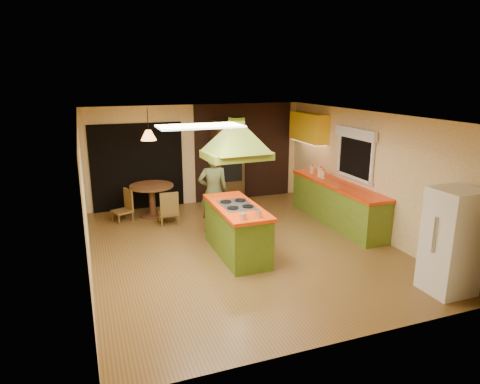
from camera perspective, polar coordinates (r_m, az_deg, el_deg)
name	(u,v)px	position (r m, az deg, el deg)	size (l,w,h in m)	color
ground	(242,247)	(8.27, 0.32, -7.39)	(6.50, 6.50, 0.00)	brown
room_walls	(243,184)	(7.87, 0.34, 1.04)	(5.50, 6.50, 6.50)	beige
ceiling_plane	(243,116)	(7.66, 0.35, 10.15)	(6.50, 6.50, 0.00)	silver
brick_panel	(244,152)	(11.26, 0.50, 5.37)	(2.64, 0.03, 2.50)	#381E14
nook_opening	(138,167)	(10.65, -13.50, 3.28)	(2.20, 0.03, 2.10)	black
right_counter	(337,203)	(9.68, 12.75, -1.45)	(0.62, 3.05, 0.92)	olive
upper_cabinets	(309,127)	(10.79, 9.13, 8.51)	(0.34, 1.40, 0.70)	yellow
window_right	(356,145)	(9.37, 15.15, 6.07)	(0.12, 1.35, 1.06)	black
fluor_panel	(200,126)	(6.19, -5.34, 8.72)	(1.20, 0.60, 0.03)	white
kitchen_island	(237,230)	(7.81, -0.44, -5.04)	(0.77, 1.88, 0.95)	#577E1F
range_hood	(237,132)	(7.38, -0.46, 7.98)	(1.14, 0.85, 0.80)	olive
man	(213,192)	(8.84, -3.58, -0.01)	(0.63, 0.41, 1.72)	#49522B
refrigerator	(452,241)	(7.11, 26.42, -5.93)	(0.66, 0.63, 1.61)	white
wall_oven	(228,163)	(10.85, -1.64, 3.95)	(0.72, 0.63, 2.11)	#453016
dining_table	(152,194)	(10.09, -11.67, -0.31)	(1.00, 1.00, 0.75)	brown
chair_left	(122,206)	(9.97, -15.50, -1.77)	(0.39, 0.39, 0.72)	brown
chair_near	(168,207)	(9.56, -9.53, -2.00)	(0.42, 0.42, 0.76)	brown
pendant_lamp	(149,135)	(9.82, -12.10, 7.42)	(0.35, 0.35, 0.23)	#FF9E3F
canister_large	(321,172)	(10.05, 10.69, 2.57)	(0.14, 0.14, 0.20)	#FCF2CB
canister_medium	(312,170)	(10.36, 9.64, 2.94)	(0.13, 0.13, 0.18)	#F1E2C1
canister_small	(323,174)	(9.96, 11.01, 2.36)	(0.13, 0.13, 0.18)	#FFEECD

